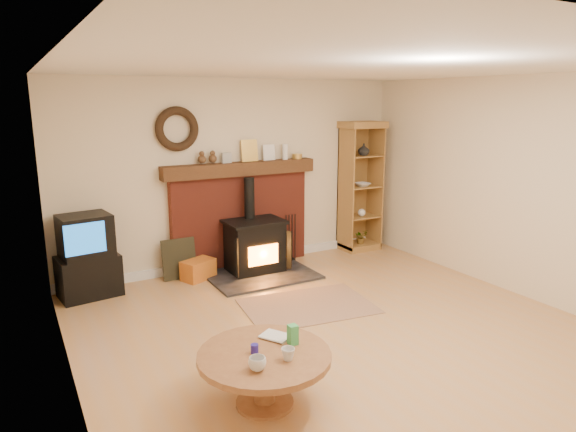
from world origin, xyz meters
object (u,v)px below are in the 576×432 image
curio_cabinet (360,186)px  coffee_table (265,363)px  wood_stove (256,248)px  tv_unit (87,258)px

curio_cabinet → coffee_table: 4.54m
wood_stove → tv_unit: 2.13m
wood_stove → tv_unit: wood_stove is taller
wood_stove → tv_unit: bearing=174.7°
wood_stove → tv_unit: (-2.12, 0.19, 0.12)m
tv_unit → coffee_table: tv_unit is taller
wood_stove → coffee_table: 3.14m
tv_unit → wood_stove: bearing=-5.3°
coffee_table → tv_unit: bearing=105.3°
curio_cabinet → coffee_table: size_ratio=1.95×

